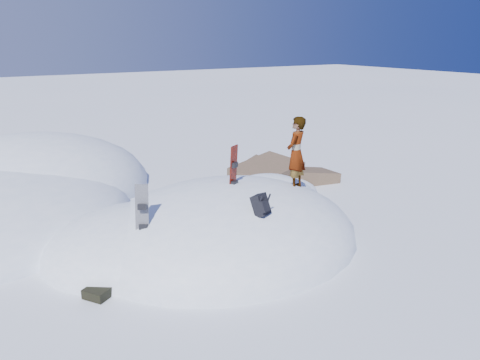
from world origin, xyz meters
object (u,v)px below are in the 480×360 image
snowboard_red (233,176)px  backpack (261,205)px  person (296,153)px  snowboard_dark (142,219)px

snowboard_red → backpack: size_ratio=2.86×
snowboard_red → person: 1.79m
person → backpack: bearing=4.9°
snowboard_dark → person: 4.40m
backpack → person: 2.48m
snowboard_dark → person: person is taller
backpack → person: person is taller
snowboard_red → snowboard_dark: snowboard_red is taller
snowboard_red → snowboard_dark: (-2.61, -0.54, -0.41)m
snowboard_red → person: person is taller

